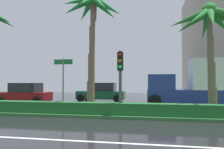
{
  "coord_description": "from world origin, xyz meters",
  "views": [
    {
      "loc": [
        3.86,
        -4.65,
        1.9
      ],
      "look_at": [
        0.83,
        11.83,
        2.37
      ],
      "focal_mm": 35.21,
      "sensor_mm": 36.0,
      "label": 1
    }
  ],
  "objects": [
    {
      "name": "car_in_traffic_second",
      "position": [
        -0.73,
        15.02,
        0.83
      ],
      "size": [
        4.3,
        2.02,
        1.72
      ],
      "rotation": [
        0.0,
        0.0,
        3.14
      ],
      "color": "#195133",
      "rests_on": "ground_plane"
    },
    {
      "name": "near_lane_divider_stripe",
      "position": [
        0.0,
        2.0,
        0.0
      ],
      "size": [
        81.0,
        0.14,
        0.01
      ],
      "primitive_type": "cube",
      "color": "white",
      "rests_on": "ground_plane"
    },
    {
      "name": "traffic_signal_median_right",
      "position": [
        2.23,
        6.55,
        2.42
      ],
      "size": [
        0.28,
        0.43,
        3.3
      ],
      "color": "#4C4C47",
      "rests_on": "median_strip"
    },
    {
      "name": "ground_plane",
      "position": [
        0.0,
        9.0,
        -0.05
      ],
      "size": [
        90.0,
        42.0,
        0.1
      ],
      "primitive_type": "cube",
      "color": "black"
    },
    {
      "name": "palm_tree_centre_left",
      "position": [
        0.14,
        8.59,
        6.1
      ],
      "size": [
        3.92,
        3.91,
        7.41
      ],
      "color": "brown",
      "rests_on": "median_strip"
    },
    {
      "name": "car_in_traffic_leading",
      "position": [
        -6.62,
        12.07,
        0.83
      ],
      "size": [
        4.3,
        2.02,
        1.72
      ],
      "rotation": [
        0.0,
        0.0,
        3.14
      ],
      "color": "maroon",
      "rests_on": "ground_plane"
    },
    {
      "name": "box_truck_lead",
      "position": [
        6.78,
        12.17,
        1.55
      ],
      "size": [
        6.4,
        2.64,
        3.46
      ],
      "rotation": [
        0.0,
        0.0,
        3.14
      ],
      "color": "navy",
      "rests_on": "ground_plane"
    },
    {
      "name": "palm_tree_centre",
      "position": [
        7.04,
        8.36,
        5.03
      ],
      "size": [
        4.41,
        4.21,
        6.14
      ],
      "color": "brown",
      "rests_on": "median_strip"
    },
    {
      "name": "street_name_sign",
      "position": [
        -1.11,
        7.07,
        2.08
      ],
      "size": [
        1.1,
        0.08,
        3.0
      ],
      "color": "slate",
      "rests_on": "median_strip"
    },
    {
      "name": "median_hedge",
      "position": [
        0.0,
        6.6,
        0.45
      ],
      "size": [
        76.5,
        0.7,
        0.6
      ],
      "color": "#1E6028",
      "rests_on": "median_strip"
    },
    {
      "name": "median_strip",
      "position": [
        0.0,
        8.0,
        0.07
      ],
      "size": [
        85.5,
        4.0,
        0.15
      ],
      "primitive_type": "cube",
      "color": "#2D6B33",
      "rests_on": "ground_plane"
    }
  ]
}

